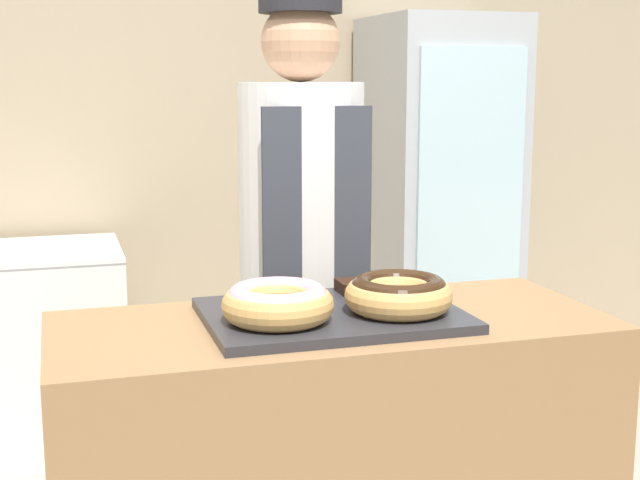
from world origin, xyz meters
TOP-DOWN VIEW (x-y plane):
  - wall_back at (0.00, 2.13)m, footprint 8.00×0.06m
  - serving_tray at (0.00, 0.00)m, footprint 0.61×0.45m
  - donut_light_glaze at (-0.15, -0.06)m, footprint 0.26×0.26m
  - donut_chocolate_glaze at (0.15, -0.06)m, footprint 0.26×0.26m
  - brownie_back_left at (-0.11, 0.16)m, footprint 0.09×0.09m
  - brownie_back_right at (0.11, 0.16)m, footprint 0.09×0.09m
  - baker_person at (0.08, 0.56)m, footprint 0.38×0.38m
  - beverage_fridge at (1.05, 1.73)m, footprint 0.58×0.69m

SIDE VIEW (x-z plane):
  - beverage_fridge at x=1.05m, z-range 0.00..1.79m
  - baker_person at x=0.08m, z-range 0.06..1.83m
  - serving_tray at x=0.00m, z-range 0.94..0.96m
  - brownie_back_left at x=-0.11m, z-range 0.96..0.99m
  - brownie_back_right at x=0.11m, z-range 0.96..0.99m
  - donut_light_glaze at x=-0.15m, z-range 0.96..1.05m
  - donut_chocolate_glaze at x=0.15m, z-range 0.96..1.05m
  - wall_back at x=0.00m, z-range 0.00..2.70m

